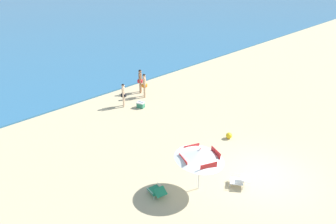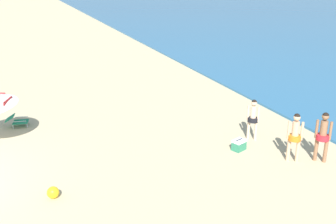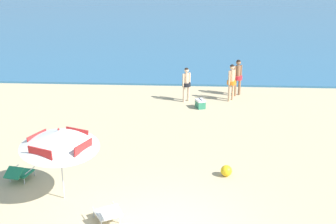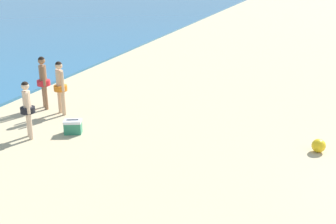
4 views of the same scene
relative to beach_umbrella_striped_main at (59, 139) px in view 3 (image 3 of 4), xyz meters
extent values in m
cylinder|color=silver|center=(0.00, 0.00, -0.78)|extent=(0.04, 0.04, 2.04)
cone|color=white|center=(0.00, 0.00, 0.00)|extent=(2.93, 2.95, 0.75)
cube|color=red|center=(0.30, 0.72, -0.11)|extent=(0.72, 0.34, 0.27)
cube|color=red|center=(-0.72, 0.30, -0.11)|extent=(0.34, 0.72, 0.27)
cube|color=red|center=(-0.30, -0.72, -0.11)|extent=(0.72, 0.34, 0.27)
cube|color=red|center=(0.72, -0.30, -0.11)|extent=(0.34, 0.72, 0.27)
sphere|color=red|center=(0.00, 0.00, 0.27)|extent=(0.06, 0.06, 0.06)
cube|color=#1E7F56|center=(-1.60, 1.08, -1.60)|extent=(0.63, 0.69, 0.04)
cube|color=#1E7F56|center=(-1.68, 0.68, -1.40)|extent=(0.56, 0.47, 0.25)
cylinder|color=silver|center=(-1.78, 1.41, -1.71)|extent=(0.03, 0.03, 0.18)
cylinder|color=silver|center=(-1.30, 1.31, -1.71)|extent=(0.03, 0.03, 0.18)
cylinder|color=silver|center=(-1.89, 0.85, -1.71)|extent=(0.03, 0.03, 0.18)
cylinder|color=silver|center=(-1.41, 0.75, -1.71)|extent=(0.03, 0.03, 0.18)
cylinder|color=silver|center=(-1.87, 1.13, -1.48)|extent=(0.13, 0.53, 0.02)
cylinder|color=silver|center=(-1.32, 1.02, -1.48)|extent=(0.13, 0.53, 0.02)
cube|color=white|center=(1.41, -1.06, -1.60)|extent=(0.76, 0.78, 0.04)
cube|color=white|center=(1.60, -1.36, -1.38)|extent=(0.64, 0.61, 0.14)
cylinder|color=silver|center=(1.05, -0.94, -1.71)|extent=(0.03, 0.03, 0.18)
cylinder|color=silver|center=(1.47, -0.69, -1.71)|extent=(0.03, 0.03, 0.18)
cylinder|color=silver|center=(1.77, -1.17, -1.71)|extent=(0.03, 0.03, 0.18)
cylinder|color=silver|center=(1.17, -1.20, -1.48)|extent=(0.30, 0.47, 0.02)
cylinder|color=silver|center=(1.65, -0.91, -1.48)|extent=(0.30, 0.47, 0.02)
cylinder|color=beige|center=(3.13, 9.25, -1.40)|extent=(0.12, 0.12, 0.79)
cylinder|color=beige|center=(3.33, 9.44, -1.40)|extent=(0.12, 0.12, 0.79)
cylinder|color=black|center=(3.23, 9.35, -0.98)|extent=(0.40, 0.40, 0.17)
cylinder|color=beige|center=(3.23, 9.35, -0.72)|extent=(0.22, 0.22, 0.56)
cylinder|color=beige|center=(3.08, 9.21, -0.74)|extent=(0.09, 0.09, 0.60)
cylinder|color=beige|center=(3.37, 9.48, -0.74)|extent=(0.09, 0.09, 0.60)
sphere|color=beige|center=(3.23, 9.35, -0.30)|extent=(0.22, 0.22, 0.22)
sphere|color=black|center=(3.23, 9.35, -0.27)|extent=(0.20, 0.20, 0.20)
cylinder|color=#D8A87F|center=(5.43, 9.73, -1.37)|extent=(0.12, 0.12, 0.86)
cylinder|color=#D8A87F|center=(5.25, 9.48, -1.37)|extent=(0.12, 0.12, 0.86)
cylinder|color=orange|center=(5.34, 9.61, -0.92)|extent=(0.43, 0.43, 0.18)
cylinder|color=#D8A87F|center=(5.34, 9.61, -0.64)|extent=(0.24, 0.24, 0.61)
cylinder|color=#D8A87F|center=(5.47, 9.78, -0.66)|extent=(0.09, 0.09, 0.64)
cylinder|color=#D8A87F|center=(5.21, 9.43, -0.66)|extent=(0.09, 0.09, 0.64)
sphere|color=#D8A87F|center=(5.34, 9.61, -0.19)|extent=(0.23, 0.23, 0.23)
sphere|color=black|center=(5.34, 9.61, -0.16)|extent=(0.21, 0.21, 0.21)
cylinder|color=#8C6042|center=(5.59, 10.37, -1.36)|extent=(0.13, 0.13, 0.88)
cylinder|color=#8C6042|center=(5.82, 10.58, -1.36)|extent=(0.13, 0.13, 0.88)
cylinder|color=red|center=(5.71, 10.48, -0.90)|extent=(0.44, 0.44, 0.18)
cylinder|color=#8C6042|center=(5.71, 10.48, -0.61)|extent=(0.24, 0.24, 0.62)
cylinder|color=#8C6042|center=(5.54, 10.33, -0.63)|extent=(0.09, 0.09, 0.66)
cylinder|color=#8C6042|center=(5.87, 10.63, -0.63)|extent=(0.09, 0.09, 0.66)
sphere|color=#8C6042|center=(5.71, 10.48, -0.15)|extent=(0.24, 0.24, 0.24)
sphere|color=black|center=(5.71, 10.48, -0.12)|extent=(0.22, 0.22, 0.22)
cube|color=#2D7F5B|center=(3.88, 8.37, -1.64)|extent=(0.49, 0.57, 0.32)
cube|color=white|center=(3.88, 8.37, -1.44)|extent=(0.50, 0.59, 0.08)
cylinder|color=black|center=(3.88, 8.37, -1.38)|extent=(0.14, 0.32, 0.02)
sphere|color=yellow|center=(4.64, 1.65, -1.62)|extent=(0.35, 0.35, 0.35)
camera|label=1|loc=(-9.26, -7.30, 7.54)|focal=35.16mm
camera|label=2|loc=(15.13, 0.97, 4.50)|focal=42.34mm
camera|label=3|loc=(3.59, -11.06, 4.57)|focal=48.30mm
camera|label=4|loc=(-5.99, 2.32, 2.59)|focal=44.58mm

